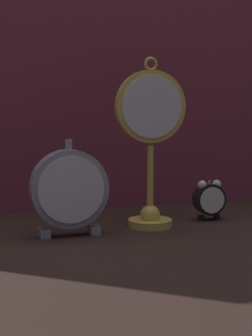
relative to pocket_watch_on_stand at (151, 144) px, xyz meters
name	(u,v)px	position (x,y,z in m)	size (l,w,h in m)	color
ground_plane	(138,236)	(-0.05, -0.08, -0.18)	(4.00, 4.00, 0.00)	black
fabric_backdrop_drape	(96,65)	(-0.05, 0.25, 0.18)	(1.69, 0.01, 0.72)	brown
pocket_watch_on_stand	(151,144)	(0.00, 0.00, 0.00)	(0.16, 0.10, 0.37)	gold
alarm_clock_twin_bell	(209,198)	(0.15, 0.02, -0.13)	(0.07, 0.03, 0.09)	black
mantel_clock_silver	(69,190)	(-0.19, -0.03, -0.09)	(0.16, 0.04, 0.20)	gray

